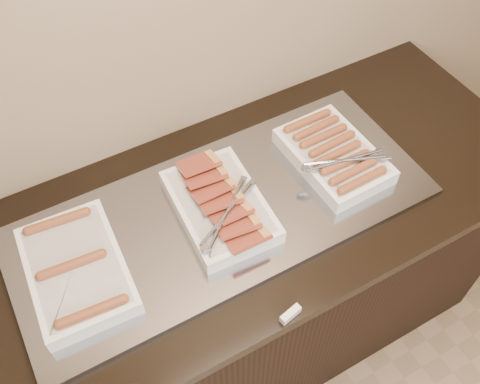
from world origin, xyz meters
name	(u,v)px	position (x,y,z in m)	size (l,w,h in m)	color
counter	(220,291)	(0.00, 2.13, 0.45)	(2.06, 0.76, 0.90)	black
warming_tray	(223,212)	(0.02, 2.13, 0.91)	(1.20, 0.50, 0.02)	gray
dish_left	(77,269)	(-0.40, 2.13, 0.95)	(0.25, 0.37, 0.07)	white
dish_center	(220,206)	(0.02, 2.13, 0.95)	(0.26, 0.37, 0.09)	white
dish_right	(334,155)	(0.40, 2.13, 0.95)	(0.27, 0.34, 0.08)	white
label_holder	(290,314)	(0.02, 1.77, 0.91)	(0.06, 0.02, 0.02)	white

